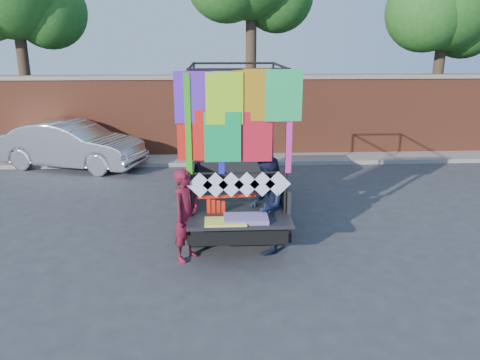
{
  "coord_description": "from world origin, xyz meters",
  "views": [
    {
      "loc": [
        -0.23,
        -7.96,
        3.67
      ],
      "look_at": [
        0.19,
        -0.09,
        1.3
      ],
      "focal_mm": 35.0,
      "sensor_mm": 36.0,
      "label": 1
    }
  ],
  "objects_px": {
    "woman": "(186,215)",
    "sedan": "(72,145)",
    "man": "(267,206)",
    "pickup_truck": "(233,173)"
  },
  "relations": [
    {
      "from": "sedan",
      "to": "man",
      "type": "distance_m",
      "value": 7.94
    },
    {
      "from": "sedan",
      "to": "man",
      "type": "relative_size",
      "value": 2.44
    },
    {
      "from": "sedan",
      "to": "man",
      "type": "bearing_deg",
      "value": -122.29
    },
    {
      "from": "sedan",
      "to": "man",
      "type": "height_order",
      "value": "man"
    },
    {
      "from": "woman",
      "to": "man",
      "type": "height_order",
      "value": "man"
    },
    {
      "from": "sedan",
      "to": "woman",
      "type": "distance_m",
      "value": 7.31
    },
    {
      "from": "woman",
      "to": "sedan",
      "type": "bearing_deg",
      "value": 62.83
    },
    {
      "from": "pickup_truck",
      "to": "sedan",
      "type": "relative_size",
      "value": 1.21
    },
    {
      "from": "man",
      "to": "woman",
      "type": "bearing_deg",
      "value": -66.48
    },
    {
      "from": "pickup_truck",
      "to": "man",
      "type": "relative_size",
      "value": 2.96
    }
  ]
}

